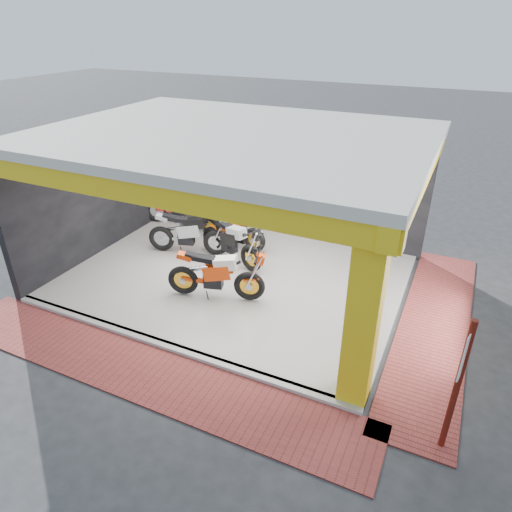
# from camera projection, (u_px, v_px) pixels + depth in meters

# --- Properties ---
(ground) EXTENTS (80.00, 80.00, 0.00)m
(ground) POSITION_uv_depth(u_px,v_px,m) (193.00, 320.00, 10.00)
(ground) COLOR #2D2D30
(ground) RESTS_ON ground
(showroom_floor) EXTENTS (8.00, 6.00, 0.10)m
(showroom_floor) POSITION_uv_depth(u_px,v_px,m) (236.00, 277.00, 11.58)
(showroom_floor) COLOR silver
(showroom_floor) RESTS_ON ground
(showroom_ceiling) EXTENTS (8.40, 6.40, 0.20)m
(showroom_ceiling) POSITION_uv_depth(u_px,v_px,m) (232.00, 136.00, 9.91)
(showroom_ceiling) COLOR beige
(showroom_ceiling) RESTS_ON corner_column
(back_wall) EXTENTS (8.20, 0.20, 3.50)m
(back_wall) POSITION_uv_depth(u_px,v_px,m) (284.00, 177.00, 13.25)
(back_wall) COLOR black
(back_wall) RESTS_ON ground
(left_wall) EXTENTS (0.20, 6.20, 3.50)m
(left_wall) POSITION_uv_depth(u_px,v_px,m) (100.00, 190.00, 12.33)
(left_wall) COLOR black
(left_wall) RESTS_ON ground
(corner_column) EXTENTS (0.50, 0.50, 3.50)m
(corner_column) POSITION_uv_depth(u_px,v_px,m) (364.00, 316.00, 7.17)
(corner_column) COLOR gold
(corner_column) RESTS_ON ground
(header_beam_front) EXTENTS (8.40, 0.30, 0.40)m
(header_beam_front) POSITION_uv_depth(u_px,v_px,m) (149.00, 192.00, 7.66)
(header_beam_front) COLOR gold
(header_beam_front) RESTS_ON corner_column
(header_beam_right) EXTENTS (0.30, 6.40, 0.40)m
(header_beam_right) POSITION_uv_depth(u_px,v_px,m) (421.00, 174.00, 8.54)
(header_beam_right) COLOR gold
(header_beam_right) RESTS_ON corner_column
(floor_kerb) EXTENTS (8.00, 0.20, 0.10)m
(floor_kerb) POSITION_uv_depth(u_px,v_px,m) (166.00, 346.00, 9.16)
(floor_kerb) COLOR silver
(floor_kerb) RESTS_ON ground
(paver_front) EXTENTS (9.00, 1.40, 0.03)m
(paver_front) POSITION_uv_depth(u_px,v_px,m) (142.00, 371.00, 8.56)
(paver_front) COLOR #953630
(paver_front) RESTS_ON ground
(paver_right) EXTENTS (1.40, 7.00, 0.03)m
(paver_right) POSITION_uv_depth(u_px,v_px,m) (434.00, 327.00, 9.78)
(paver_right) COLOR #953630
(paver_right) RESTS_ON ground
(signpost) EXTENTS (0.10, 0.33, 2.39)m
(signpost) POSITION_uv_depth(u_px,v_px,m) (458.00, 382.00, 6.49)
(signpost) COLOR #57150D
(signpost) RESTS_ON ground
(moto_hero) EXTENTS (2.56, 1.51, 1.47)m
(moto_hero) POSITION_uv_depth(u_px,v_px,m) (249.00, 273.00, 10.18)
(moto_hero) COLOR red
(moto_hero) RESTS_ON showroom_floor
(moto_row_a) EXTENTS (2.53, 1.65, 1.45)m
(moto_row_a) POSITION_uv_depth(u_px,v_px,m) (251.00, 246.00, 11.39)
(moto_row_a) COLOR black
(moto_row_a) RESTS_ON showroom_floor
(moto_row_b) EXTENTS (2.54, 1.49, 1.46)m
(moto_row_b) POSITION_uv_depth(u_px,v_px,m) (216.00, 231.00, 12.16)
(moto_row_b) COLOR #9DA1A4
(moto_row_b) RESTS_ON showroom_floor
(moto_row_c) EXTENTS (2.37, 1.10, 1.40)m
(moto_row_c) POSITION_uv_depth(u_px,v_px,m) (254.00, 229.00, 12.37)
(moto_row_c) COLOR #FF660A
(moto_row_c) RESTS_ON showroom_floor
(moto_row_d) EXTENTS (2.43, 1.66, 1.39)m
(moto_row_d) POSITION_uv_depth(u_px,v_px,m) (203.00, 202.00, 14.14)
(moto_row_d) COLOR red
(moto_row_d) RESTS_ON showroom_floor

